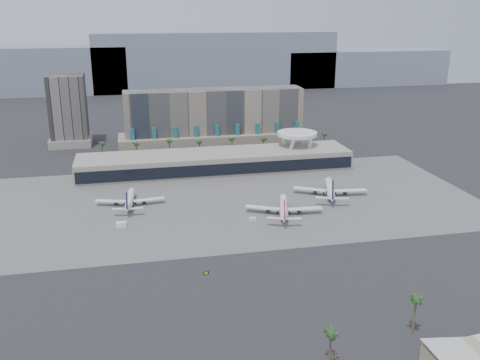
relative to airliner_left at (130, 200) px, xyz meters
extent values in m
plane|color=#232326|center=(53.85, -57.93, -3.23)|extent=(900.00, 900.00, 0.00)
cube|color=#5B5B59|center=(53.85, -2.93, -3.20)|extent=(260.00, 130.00, 0.06)
cube|color=gray|center=(-126.15, 412.07, 24.27)|extent=(260.00, 60.00, 55.00)
cube|color=gray|center=(113.85, 412.07, 31.77)|extent=(300.00, 60.00, 70.00)
cube|color=gray|center=(313.85, 412.07, 19.27)|extent=(220.00, 60.00, 45.00)
cube|color=gray|center=(63.85, 117.07, 17.77)|extent=(130.00, 22.00, 42.00)
cube|color=gray|center=(63.85, 115.07, 1.77)|extent=(140.00, 30.00, 10.00)
cube|color=#20676F|center=(3.85, 105.07, 5.77)|extent=(3.00, 2.00, 18.00)
cube|color=#20676F|center=(18.85, 105.07, 5.77)|extent=(3.00, 2.00, 18.00)
cube|color=#20676F|center=(33.85, 105.07, 5.77)|extent=(3.00, 2.00, 18.00)
cube|color=#20676F|center=(48.85, 105.07, 5.77)|extent=(3.00, 2.00, 18.00)
cube|color=#20676F|center=(63.85, 105.07, 5.77)|extent=(3.00, 2.00, 18.00)
cube|color=#20676F|center=(78.85, 105.07, 5.77)|extent=(3.00, 2.00, 18.00)
cube|color=#20676F|center=(93.85, 105.07, 5.77)|extent=(3.00, 2.00, 18.00)
cube|color=#20676F|center=(108.85, 105.07, 5.77)|extent=(3.00, 2.00, 18.00)
cube|color=#20676F|center=(123.85, 105.07, 5.77)|extent=(3.00, 2.00, 18.00)
cube|color=black|center=(-41.15, 142.07, 22.77)|extent=(26.00, 26.00, 52.00)
cube|color=#B2A89C|center=(-41.15, 142.07, -0.23)|extent=(30.00, 30.00, 6.00)
cube|color=#B2A89C|center=(53.85, 52.07, 2.77)|extent=(170.00, 32.00, 12.00)
cube|color=black|center=(53.85, 35.87, 2.27)|extent=(168.00, 0.60, 7.00)
cube|color=black|center=(53.85, 52.07, 10.02)|extent=(170.00, 12.00, 2.50)
cylinder|color=white|center=(115.21, 64.44, 7.77)|extent=(6.98, 6.99, 21.89)
cylinder|color=white|center=(102.49, 64.44, 7.77)|extent=(6.98, 6.99, 21.89)
cylinder|color=white|center=(102.49, 51.71, 7.77)|extent=(6.98, 6.99, 21.89)
cylinder|color=white|center=(115.21, 51.71, 7.77)|extent=(6.98, 6.99, 21.89)
cylinder|color=white|center=(108.85, 58.07, 16.77)|extent=(26.00, 26.00, 2.20)
cylinder|color=white|center=(108.85, 58.07, 18.07)|extent=(16.00, 16.00, 1.20)
cylinder|color=brown|center=(-16.15, 87.07, 2.77)|extent=(0.70, 0.70, 12.00)
sphere|color=#27461C|center=(-16.15, 87.07, 8.47)|extent=(2.80, 2.80, 2.80)
cylinder|color=brown|center=(5.85, 87.07, 2.77)|extent=(0.70, 0.70, 12.00)
sphere|color=#27461C|center=(5.85, 87.07, 8.47)|extent=(2.80, 2.80, 2.80)
cylinder|color=brown|center=(27.85, 87.07, 2.77)|extent=(0.70, 0.70, 12.00)
sphere|color=#27461C|center=(27.85, 87.07, 8.47)|extent=(2.80, 2.80, 2.80)
cylinder|color=brown|center=(48.85, 87.07, 2.77)|extent=(0.70, 0.70, 12.00)
sphere|color=#27461C|center=(48.85, 87.07, 8.47)|extent=(2.80, 2.80, 2.80)
cylinder|color=brown|center=(71.85, 87.07, 2.77)|extent=(0.70, 0.70, 12.00)
sphere|color=#27461C|center=(71.85, 87.07, 8.47)|extent=(2.80, 2.80, 2.80)
cylinder|color=brown|center=(93.85, 87.07, 2.77)|extent=(0.70, 0.70, 12.00)
sphere|color=#27461C|center=(93.85, 87.07, 8.47)|extent=(2.80, 2.80, 2.80)
cylinder|color=brown|center=(115.85, 87.07, 2.77)|extent=(0.70, 0.70, 12.00)
sphere|color=#27461C|center=(115.85, 87.07, 8.47)|extent=(2.80, 2.80, 2.80)
cylinder|color=brown|center=(138.85, 87.07, 2.77)|extent=(0.70, 0.70, 12.00)
sphere|color=#27461C|center=(138.85, 87.07, 8.47)|extent=(2.80, 2.80, 2.80)
cube|color=silver|center=(88.35, -157.93, 2.67)|extent=(15.55, 20.60, 1.98)
cube|color=#4C3826|center=(51.85, -153.93, 7.37)|extent=(3.20, 0.22, 0.22)
cylinder|color=slate|center=(50.95, -154.28, 6.37)|extent=(0.56, 0.56, 0.90)
cylinder|color=slate|center=(51.85, -154.28, 6.37)|extent=(0.56, 0.56, 0.90)
cylinder|color=slate|center=(52.75, -154.28, 6.37)|extent=(0.56, 0.56, 0.90)
cylinder|color=black|center=(50.45, -153.93, 7.62)|extent=(0.12, 0.12, 0.30)
cylinder|color=black|center=(53.25, -153.93, 7.62)|extent=(0.12, 0.12, 0.30)
cylinder|color=white|center=(0.14, 1.59, -0.02)|extent=(5.69, 24.56, 3.57)
cylinder|color=#101435|center=(0.14, 1.59, -0.15)|extent=(5.58, 24.07, 3.50)
cone|color=white|center=(1.37, 15.48, -0.02)|extent=(3.91, 4.31, 3.57)
cone|color=white|center=(-1.24, -14.09, 0.25)|extent=(4.26, 8.31, 3.57)
cube|color=white|center=(-9.71, 1.56, -0.56)|extent=(16.40, 8.12, 0.31)
cube|color=white|center=(9.84, -0.17, -0.56)|extent=(16.37, 5.49, 0.31)
cylinder|color=black|center=(-7.01, 1.77, -1.45)|extent=(2.27, 3.73, 1.96)
cylinder|color=black|center=(7.21, 0.51, -1.45)|extent=(2.27, 3.73, 1.96)
cube|color=#101435|center=(-1.36, -15.43, 4.89)|extent=(1.16, 8.11, 9.39)
cube|color=white|center=(-5.32, -14.63, 0.69)|extent=(7.40, 3.52, 0.22)
cube|color=white|center=(2.68, -15.33, 0.69)|extent=(7.23, 2.33, 0.22)
cylinder|color=black|center=(0.97, 11.04, -2.52)|extent=(0.45, 0.45, 1.43)
cylinder|color=black|center=(-2.78, 0.95, -2.52)|extent=(0.62, 0.62, 1.43)
cylinder|color=black|center=(2.91, 0.45, -2.52)|extent=(0.62, 0.62, 1.43)
cylinder|color=white|center=(75.20, -26.70, 0.23)|extent=(10.80, 26.28, 3.84)
cylinder|color=#101435|center=(75.20, -26.70, 0.08)|extent=(10.59, 25.75, 3.77)
cone|color=white|center=(79.27, -12.23, 0.23)|extent=(4.87, 5.20, 3.84)
cone|color=white|center=(70.61, -43.02, 0.52)|extent=(6.04, 9.37, 3.84)
cube|color=white|center=(64.76, -24.76, -0.35)|extent=(17.10, 11.45, 0.34)
cube|color=white|center=(85.12, -30.49, -0.35)|extent=(17.51, 4.96, 0.34)
cylinder|color=black|center=(67.67, -25.08, -1.31)|extent=(3.08, 4.27, 2.11)
cylinder|color=black|center=(82.47, -29.24, -1.31)|extent=(3.08, 4.27, 2.11)
cube|color=#AB1327|center=(70.22, -44.40, 5.51)|extent=(2.83, 8.53, 10.12)
cube|color=white|center=(66.18, -42.77, 1.00)|extent=(7.89, 5.03, 0.24)
cube|color=white|center=(74.51, -45.11, 1.00)|extent=(7.90, 3.13, 0.24)
cylinder|color=black|center=(77.97, -16.86, -2.46)|extent=(0.48, 0.48, 1.54)
cylinder|color=black|center=(71.98, -26.79, -2.46)|extent=(0.67, 0.67, 1.54)
cylinder|color=black|center=(77.90, -28.46, -2.46)|extent=(0.67, 0.67, 1.54)
cylinder|color=white|center=(108.11, -4.94, 0.39)|extent=(12.17, 27.39, 4.03)
cylinder|color=#101435|center=(108.11, -4.94, 0.24)|extent=(11.92, 26.84, 3.95)
cone|color=white|center=(112.88, 10.07, 0.39)|extent=(5.21, 5.54, 4.03)
cone|color=white|center=(102.72, -21.86, 0.69)|extent=(6.59, 9.86, 4.03)
cube|color=white|center=(97.25, -2.54, -0.21)|extent=(17.74, 12.47, 0.35)
cube|color=white|center=(118.35, -9.26, -0.21)|extent=(18.43, 5.79, 0.35)
cylinder|color=black|center=(100.28, -2.97, -1.22)|extent=(3.33, 4.51, 2.21)
cylinder|color=black|center=(115.63, -7.86, -1.22)|extent=(3.33, 4.51, 2.21)
cube|color=#101435|center=(102.26, -23.30, 5.93)|extent=(3.25, 8.86, 10.60)
cube|color=white|center=(98.10, -21.45, 1.20)|extent=(8.22, 5.48, 0.25)
cube|color=white|center=(106.73, -24.19, 1.20)|extent=(8.31, 3.53, 0.25)
cylinder|color=black|center=(111.36, 5.27, -2.43)|extent=(0.50, 0.50, 1.61)
cylinder|color=black|center=(104.73, -4.92, -2.43)|extent=(0.70, 0.70, 1.61)
cylinder|color=black|center=(110.87, -6.87, -2.43)|extent=(0.70, 0.70, 1.61)
cube|color=white|center=(-4.57, -28.07, -2.08)|extent=(4.71, 2.32, 2.30)
cube|color=silver|center=(57.58, -33.96, -2.35)|extent=(3.62, 2.34, 1.76)
cube|color=black|center=(27.50, -82.93, -2.73)|extent=(2.21, 0.74, 1.00)
cube|color=gold|center=(27.50, -83.11, -2.73)|extent=(1.57, 0.37, 0.60)
cylinder|color=black|center=(26.70, -82.93, -2.93)|extent=(0.12, 0.12, 0.60)
cylinder|color=black|center=(28.29, -82.93, -2.93)|extent=(0.12, 0.12, 0.60)
cylinder|color=brown|center=(54.42, -144.21, 1.81)|extent=(0.70, 0.70, 10.09)
sphere|color=#27461C|center=(54.42, -144.21, 6.56)|extent=(2.80, 2.80, 2.80)
cylinder|color=brown|center=(85.48, -135.67, 2.94)|extent=(0.70, 0.70, 12.34)
sphere|color=#27461C|center=(85.48, -135.67, 8.81)|extent=(2.80, 2.80, 2.80)
camera|label=1|loc=(1.98, -266.89, 94.67)|focal=40.00mm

